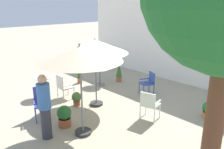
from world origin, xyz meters
TOP-DOWN VIEW (x-y plane):
  - ground_plane at (0.00, 0.00)m, footprint 60.00×60.00m
  - villa_facade at (0.00, 4.41)m, footprint 10.33×0.30m
  - patio_umbrella_0 at (-0.37, 0.13)m, footprint 2.10×2.10m
  - patio_umbrella_1 at (0.80, -1.30)m, footprint 2.09×2.09m
  - cafe_table_0 at (-1.82, 1.52)m, footprint 0.77×0.77m
  - cafe_table_1 at (-2.24, -0.83)m, footprint 0.65×0.65m
  - patio_chair_0 at (0.25, 2.16)m, footprint 0.58×0.60m
  - patio_chair_1 at (1.52, 0.57)m, footprint 0.58×0.54m
  - patio_chair_2 at (-1.61, -0.39)m, footprint 0.53×0.50m
  - patio_chair_3 at (-0.74, -1.67)m, footprint 0.60×0.58m
  - potted_plant_0 at (-1.58, 2.42)m, footprint 0.26×0.26m
  - potted_plant_1 at (0.13, -1.44)m, footprint 0.40×0.40m
  - potted_plant_2 at (-2.63, 1.06)m, footprint 0.21×0.21m
  - potted_plant_3 at (2.65, 1.97)m, footprint 0.34×0.34m
  - potted_plant_5 at (-0.78, -0.40)m, footprint 0.33×0.33m
  - standing_person at (0.33, -2.09)m, footprint 0.41×0.41m

SIDE VIEW (x-z plane):
  - ground_plane at x=0.00m, z-range 0.00..0.00m
  - potted_plant_3 at x=2.65m, z-range 0.01..0.51m
  - potted_plant_5 at x=-0.78m, z-range 0.03..0.50m
  - potted_plant_1 at x=0.13m, z-range 0.01..0.63m
  - potted_plant_2 at x=-2.63m, z-range -0.01..0.83m
  - potted_plant_0 at x=-1.58m, z-range 0.02..0.89m
  - cafe_table_0 at x=-1.82m, z-range 0.14..0.85m
  - patio_chair_0 at x=0.25m, z-range 0.08..0.93m
  - patio_chair_2 at x=-1.61m, z-range 0.06..0.96m
  - cafe_table_1 at x=-2.24m, z-range 0.14..0.91m
  - patio_chair_1 at x=1.52m, z-range 0.08..0.98m
  - patio_chair_3 at x=-0.74m, z-range 0.07..1.04m
  - standing_person at x=0.33m, z-range 0.03..1.73m
  - villa_facade at x=0.00m, z-range 0.00..3.68m
  - patio_umbrella_0 at x=-0.37m, z-range 0.85..3.14m
  - patio_umbrella_1 at x=0.80m, z-range 0.94..3.35m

